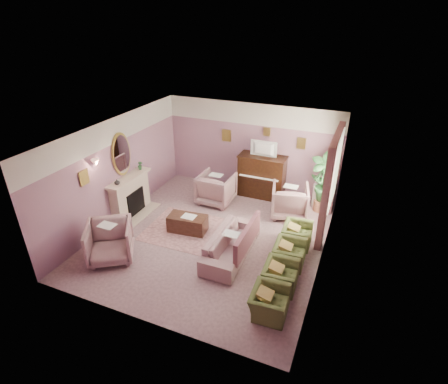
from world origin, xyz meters
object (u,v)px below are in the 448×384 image
at_px(side_table, 321,197).
at_px(olive_chair_b, 281,272).
at_px(piano, 262,177).
at_px(coffee_table, 188,224).
at_px(floral_armchair_left, 216,187).
at_px(olive_chair_a, 270,299).
at_px(olive_chair_d, 297,232).
at_px(floral_armchair_right, 290,199).
at_px(television, 263,148).
at_px(sofa, 231,240).
at_px(olive_chair_c, 290,250).
at_px(floral_armchair_front, 110,240).

bearing_deg(side_table, olive_chair_b, -94.07).
bearing_deg(piano, coffee_table, -113.95).
height_order(floral_armchair_left, olive_chair_a, floral_armchair_left).
bearing_deg(olive_chair_d, floral_armchair_right, 111.57).
height_order(floral_armchair_left, olive_chair_d, floral_armchair_left).
distance_m(television, side_table, 2.23).
distance_m(floral_armchair_right, olive_chair_a, 3.77).
distance_m(coffee_table, sofa, 1.53).
xyz_separation_m(coffee_table, side_table, (3.04, 2.63, 0.12)).
height_order(television, sofa, television).
bearing_deg(television, floral_armchair_right, -36.28).
height_order(olive_chair_a, side_table, side_table).
xyz_separation_m(olive_chair_b, side_table, (0.26, 3.72, 0.01)).
relative_size(piano, olive_chair_d, 1.76).
relative_size(piano, floral_armchair_right, 1.37).
xyz_separation_m(coffee_table, olive_chair_b, (2.77, -1.08, 0.12)).
height_order(television, side_table, television).
bearing_deg(floral_armchair_right, floral_armchair_left, -177.35).
height_order(coffee_table, olive_chair_c, olive_chair_c).
height_order(olive_chair_c, side_table, side_table).
bearing_deg(piano, floral_armchair_front, -117.71).
height_order(floral_armchair_right, floral_armchair_front, same).
relative_size(coffee_table, floral_armchair_right, 0.98).
height_order(piano, olive_chair_c, piano).
bearing_deg(sofa, coffee_table, 160.63).
relative_size(sofa, floral_armchair_left, 2.02).
relative_size(coffee_table, side_table, 1.43).
relative_size(floral_armchair_right, olive_chair_c, 1.28).
height_order(floral_armchair_left, olive_chair_b, floral_armchair_left).
relative_size(floral_armchair_left, olive_chair_d, 1.28).
distance_m(television, olive_chair_d, 2.89).
distance_m(floral_armchair_front, olive_chair_a, 3.89).
bearing_deg(olive_chair_a, olive_chair_d, 90.00).
height_order(floral_armchair_left, side_table, floral_armchair_left).
bearing_deg(olive_chair_a, floral_armchair_front, 177.00).
xyz_separation_m(olive_chair_c, olive_chair_d, (0.00, 0.82, 0.00)).
bearing_deg(olive_chair_c, television, 118.77).
relative_size(piano, sofa, 0.68).
xyz_separation_m(olive_chair_c, side_table, (0.26, 2.90, 0.01)).
relative_size(floral_armchair_right, olive_chair_b, 1.28).
height_order(olive_chair_a, olive_chair_b, same).
height_order(floral_armchair_right, olive_chair_b, floral_armchair_right).
xyz_separation_m(floral_armchair_left, olive_chair_d, (2.71, -1.17, -0.17)).
bearing_deg(coffee_table, olive_chair_d, 11.36).
bearing_deg(sofa, floral_armchair_front, -154.75).
bearing_deg(olive_chair_d, olive_chair_c, -90.00).
distance_m(floral_armchair_front, olive_chair_c, 4.14).
relative_size(olive_chair_a, olive_chair_d, 1.00).
bearing_deg(olive_chair_c, olive_chair_b, -90.00).
distance_m(olive_chair_d, side_table, 2.09).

